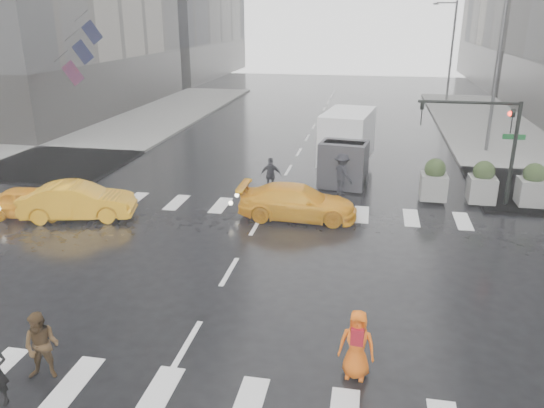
% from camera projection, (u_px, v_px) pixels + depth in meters
% --- Properties ---
extents(ground, '(120.00, 120.00, 0.00)m').
position_uv_depth(ground, '(229.00, 272.00, 16.95)').
color(ground, black).
rests_on(ground, ground).
extents(sidewalk_nw, '(35.00, 35.00, 0.15)m').
position_uv_depth(sidewalk_nw, '(22.00, 133.00, 36.54)').
color(sidewalk_nw, slate).
rests_on(sidewalk_nw, ground).
extents(road_markings, '(18.00, 48.00, 0.01)m').
position_uv_depth(road_markings, '(229.00, 271.00, 16.95)').
color(road_markings, silver).
rests_on(road_markings, ground).
extents(traffic_signal_pole, '(4.45, 0.42, 4.50)m').
position_uv_depth(traffic_signal_pole, '(491.00, 132.00, 21.70)').
color(traffic_signal_pole, black).
rests_on(traffic_signal_pole, ground).
extents(street_lamp_near, '(2.15, 0.22, 9.00)m').
position_uv_depth(street_lamp_near, '(495.00, 67.00, 30.04)').
color(street_lamp_near, '#59595B').
rests_on(street_lamp_near, ground).
extents(street_lamp_far, '(2.15, 0.22, 9.00)m').
position_uv_depth(street_lamp_far, '(451.00, 47.00, 48.55)').
color(street_lamp_far, '#59595B').
rests_on(street_lamp_far, ground).
extents(planter_west, '(1.10, 1.10, 1.80)m').
position_uv_depth(planter_west, '(434.00, 180.00, 22.98)').
color(planter_west, slate).
rests_on(planter_west, ground).
extents(planter_mid, '(1.10, 1.10, 1.80)m').
position_uv_depth(planter_mid, '(482.00, 183.00, 22.63)').
color(planter_mid, slate).
rests_on(planter_mid, ground).
extents(planter_east, '(1.10, 1.10, 1.80)m').
position_uv_depth(planter_east, '(532.00, 185.00, 22.28)').
color(planter_east, slate).
rests_on(planter_east, ground).
extents(flag_cluster, '(2.87, 3.06, 4.69)m').
position_uv_depth(flag_cluster, '(79.00, 49.00, 34.82)').
color(flag_cluster, '#59595B').
rests_on(flag_cluster, ground).
extents(pedestrian_brown, '(0.90, 0.77, 1.63)m').
position_uv_depth(pedestrian_brown, '(42.00, 346.00, 11.75)').
color(pedestrian_brown, '#49331A').
rests_on(pedestrian_brown, ground).
extents(pedestrian_orange, '(0.86, 0.61, 1.66)m').
position_uv_depth(pedestrian_orange, '(357.00, 344.00, 11.78)').
color(pedestrian_orange, orange).
rests_on(pedestrian_orange, ground).
extents(pedestrian_far_a, '(1.04, 0.72, 1.65)m').
position_uv_depth(pedestrian_far_a, '(271.00, 175.00, 24.26)').
color(pedestrian_far_a, black).
rests_on(pedestrian_far_a, ground).
extents(pedestrian_far_b, '(1.33, 1.34, 1.88)m').
position_uv_depth(pedestrian_far_b, '(342.00, 174.00, 24.07)').
color(pedestrian_far_b, black).
rests_on(pedestrian_far_b, ground).
extents(taxi_front, '(3.72, 1.85, 1.22)m').
position_uv_depth(taxi_front, '(30.00, 202.00, 21.42)').
color(taxi_front, '#FFA50D').
rests_on(taxi_front, ground).
extents(taxi_mid, '(4.65, 2.58, 1.45)m').
position_uv_depth(taxi_mid, '(78.00, 201.00, 21.17)').
color(taxi_mid, '#FFA50D').
rests_on(taxi_mid, ground).
extents(taxi_rear, '(4.19, 1.94, 1.37)m').
position_uv_depth(taxi_rear, '(298.00, 202.00, 21.20)').
color(taxi_rear, '#FFA50D').
rests_on(taxi_rear, ground).
extents(box_truck, '(2.22, 5.91, 3.14)m').
position_uv_depth(box_truck, '(346.00, 143.00, 26.60)').
color(box_truck, silver).
rests_on(box_truck, ground).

